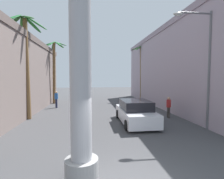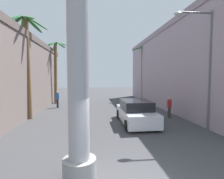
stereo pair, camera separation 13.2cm
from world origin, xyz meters
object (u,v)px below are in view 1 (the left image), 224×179
object	(u,v)px
pedestrian_mid_right	(169,106)
palm_tree_mid_left	(25,50)
car_lead	(135,112)
palm_tree_far_left	(55,64)
palm_tree_far_right	(141,69)
street_lamp	(204,59)
pedestrian_far_left	(56,98)

from	to	relation	value
pedestrian_mid_right	palm_tree_mid_left	bearing A→B (deg)	174.81
pedestrian_mid_right	car_lead	bearing A→B (deg)	-156.61
palm_tree_far_left	palm_tree_far_right	xyz separation A→B (m)	(11.28, 2.38, -0.38)
street_lamp	pedestrian_far_left	bearing A→B (deg)	138.50
street_lamp	palm_tree_far_right	size ratio (longest dim) A/B	0.92
street_lamp	palm_tree_far_right	bearing A→B (deg)	88.01
street_lamp	palm_tree_mid_left	size ratio (longest dim) A/B	0.90
palm_tree_far_right	pedestrian_mid_right	xyz separation A→B (m)	(-1.10, -11.12, -3.38)
car_lead	palm_tree_mid_left	bearing A→B (deg)	163.83
car_lead	palm_tree_far_left	distance (m)	12.97
street_lamp	pedestrian_mid_right	bearing A→B (deg)	100.65
pedestrian_mid_right	palm_tree_far_left	bearing A→B (deg)	139.38
street_lamp	pedestrian_mid_right	size ratio (longest dim) A/B	4.28
car_lead	pedestrian_far_left	size ratio (longest dim) A/B	2.72
street_lamp	palm_tree_far_right	distance (m)	14.32
street_lamp	car_lead	world-z (taller)	street_lamp
palm_tree_mid_left	pedestrian_far_left	world-z (taller)	palm_tree_mid_left
pedestrian_far_left	pedestrian_mid_right	distance (m)	11.10
street_lamp	car_lead	distance (m)	5.31
palm_tree_far_right	palm_tree_mid_left	distance (m)	15.61
palm_tree_far_left	palm_tree_mid_left	world-z (taller)	palm_tree_mid_left
car_lead	pedestrian_mid_right	distance (m)	3.23
palm_tree_far_right	pedestrian_mid_right	distance (m)	11.67
palm_tree_far_left	pedestrian_mid_right	size ratio (longest dim) A/B	4.58
car_lead	palm_tree_mid_left	size ratio (longest dim) A/B	0.61
car_lead	pedestrian_mid_right	xyz separation A→B (m)	(2.96, 1.28, 0.20)
palm_tree_far_left	palm_tree_mid_left	distance (m)	7.79
car_lead	pedestrian_mid_right	bearing A→B (deg)	23.39
car_lead	palm_tree_mid_left	distance (m)	9.22
palm_tree_mid_left	palm_tree_far_left	bearing A→B (deg)	85.89
palm_tree_far_right	pedestrian_far_left	world-z (taller)	palm_tree_far_right
car_lead	pedestrian_far_left	world-z (taller)	pedestrian_far_left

